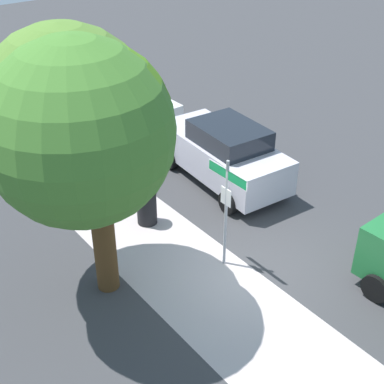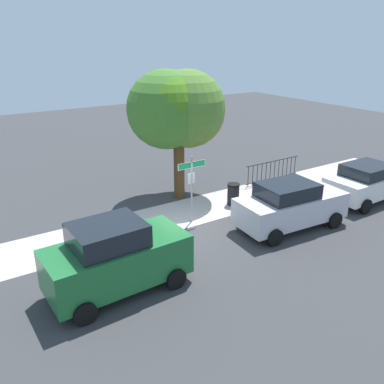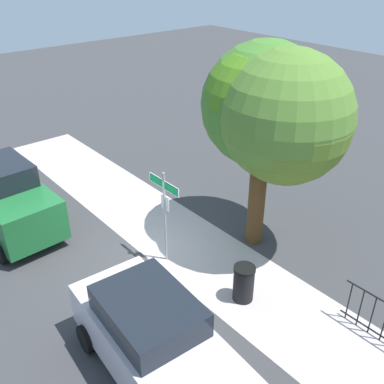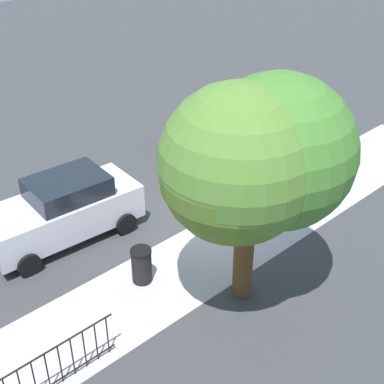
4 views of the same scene
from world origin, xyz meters
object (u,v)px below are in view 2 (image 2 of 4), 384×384
Objects in this scene: car_white at (368,181)px; trash_bin at (233,194)px; car_green at (116,258)px; car_silver at (290,205)px; shade_tree at (178,109)px; street_sign at (192,178)px.

trash_bin is (-5.52, 2.85, -0.38)m from car_white.
car_green is 7.27m from car_silver.
car_green is 12.38m from car_white.
shade_tree is 4.45m from trash_bin.
car_white reaches higher than trash_bin.
car_silver reaches higher than trash_bin.
car_white is (12.37, 0.37, -0.20)m from car_green.
shade_tree is at bearing 68.43° from street_sign.
car_green is 0.97× the size of car_white.
car_silver is (7.27, 0.25, -0.14)m from car_green.
trash_bin is (6.85, 3.22, -0.58)m from car_green.
car_green is (-5.46, -5.54, -2.94)m from shade_tree.
shade_tree is 6.39m from car_silver.
shade_tree reaches higher than trash_bin.
shade_tree is 9.19m from car_white.
street_sign is at bearing -111.57° from shade_tree.
shade_tree is at bearing 142.90° from car_white.
shade_tree reaches higher than car_silver.
shade_tree is at bearing 113.09° from car_silver.
street_sign is 0.64× the size of car_white.
street_sign is 2.91m from trash_bin.
car_green is (-4.34, -2.72, -0.79)m from street_sign.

